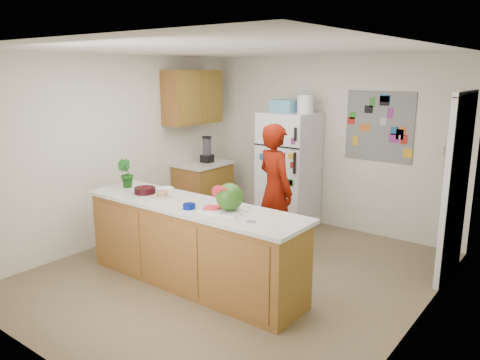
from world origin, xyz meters
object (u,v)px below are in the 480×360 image
Objects in this scene: person at (275,190)px; watermelon at (230,197)px; refrigerator at (289,170)px; cherry_bowl at (145,190)px.

person is 1.32m from watermelon.
refrigerator is at bearing -42.88° from person.
refrigerator reaches higher than person.
cherry_bowl is (-0.93, -1.31, 0.12)m from person.
cherry_bowl is (-1.21, -0.04, -0.12)m from watermelon.
person is 1.61m from cherry_bowl.
refrigerator is at bearing 107.64° from watermelon.
person reaches higher than watermelon.
refrigerator is 7.10× the size of cherry_bowl.
cherry_bowl is at bearing -178.28° from watermelon.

